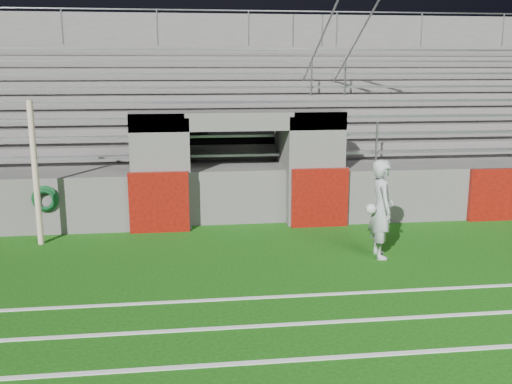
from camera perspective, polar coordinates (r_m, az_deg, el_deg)
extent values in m
plane|color=#134C0C|center=(10.11, 0.15, -8.33)|extent=(90.00, 90.00, 0.00)
cylinder|color=beige|center=(12.30, -21.20, 1.70)|extent=(0.12, 0.12, 2.94)
cube|color=white|center=(7.41, 3.23, -16.46)|extent=(28.00, 0.09, 0.01)
cube|color=white|center=(8.28, 1.96, -13.16)|extent=(28.00, 0.09, 0.01)
cube|color=white|center=(9.18, 0.96, -10.49)|extent=(28.00, 0.09, 0.01)
cube|color=#565452|center=(13.09, -9.67, 2.21)|extent=(1.20, 1.00, 2.60)
cube|color=#565452|center=(13.42, 5.89, 2.57)|extent=(1.20, 1.00, 2.60)
cube|color=black|center=(14.81, -2.41, 3.36)|extent=(2.60, 0.20, 2.50)
cube|color=#565452|center=(13.67, -6.84, 2.52)|extent=(0.10, 2.20, 2.50)
cube|color=#565452|center=(13.88, 2.71, 2.74)|extent=(0.10, 2.20, 2.50)
cube|color=#565452|center=(12.98, -1.83, 7.20)|extent=(4.80, 1.00, 0.40)
cube|color=#565452|center=(16.94, -3.02, 4.16)|extent=(26.00, 8.00, 0.20)
cube|color=#565452|center=(17.04, -3.00, 2.08)|extent=(26.00, 8.00, 1.05)
cube|color=#5F0D08|center=(12.67, -9.67, -1.01)|extent=(1.30, 0.15, 1.35)
cube|color=#5F0D08|center=(13.01, 6.38, -0.56)|extent=(1.30, 0.15, 1.35)
cube|color=#909398|center=(14.01, -2.15, 3.75)|extent=(23.00, 0.28, 0.06)
cube|color=#565452|center=(14.85, -2.44, 4.13)|extent=(24.00, 0.75, 0.38)
cube|color=#909398|center=(14.70, -2.43, 5.65)|extent=(23.00, 0.28, 0.06)
cube|color=#565452|center=(15.57, -2.68, 5.21)|extent=(24.00, 0.75, 0.76)
cube|color=#909398|center=(15.41, -2.67, 7.38)|extent=(23.00, 0.28, 0.06)
cube|color=#565452|center=(16.29, -2.90, 6.20)|extent=(24.00, 0.75, 1.14)
cube|color=#909398|center=(16.12, -2.90, 8.96)|extent=(23.00, 0.28, 0.06)
cube|color=#565452|center=(17.01, -3.10, 7.11)|extent=(24.00, 0.75, 1.52)
cube|color=#909398|center=(16.85, -3.11, 10.40)|extent=(23.00, 0.28, 0.06)
cube|color=#565452|center=(17.74, -3.28, 7.94)|extent=(24.00, 0.75, 1.90)
cube|color=#909398|center=(17.59, -3.31, 11.72)|extent=(23.00, 0.28, 0.06)
cube|color=#565452|center=(18.48, -3.45, 8.71)|extent=(24.00, 0.75, 2.28)
cube|color=#909398|center=(18.34, -3.49, 12.93)|extent=(23.00, 0.28, 0.06)
cube|color=#565452|center=(19.21, -3.61, 9.42)|extent=(24.00, 0.75, 2.66)
cube|color=#909398|center=(19.09, -3.65, 14.05)|extent=(23.00, 0.28, 0.06)
cube|color=#565452|center=(19.88, -3.74, 9.70)|extent=(26.00, 0.60, 5.29)
cylinder|color=#A5A8AD|center=(14.14, 8.12, 4.86)|extent=(0.05, 0.05, 1.00)
cylinder|color=#A5A8AD|center=(16.94, 5.58, 11.32)|extent=(0.05, 0.05, 1.00)
cylinder|color=#A5A8AD|center=(19.91, 3.72, 15.88)|extent=(0.05, 0.05, 1.00)
cylinder|color=#A5A8AD|center=(16.93, 5.62, 13.01)|extent=(0.05, 6.02, 3.08)
cylinder|color=#A5A8AD|center=(14.44, 11.96, 4.87)|extent=(0.05, 0.05, 1.00)
cylinder|color=#A5A8AD|center=(17.18, 8.90, 11.24)|extent=(0.05, 0.05, 1.00)
cylinder|color=#A5A8AD|center=(20.12, 6.62, 15.79)|extent=(0.05, 0.05, 1.00)
cylinder|color=#A5A8AD|center=(17.18, 8.96, 12.91)|extent=(0.05, 6.02, 3.08)
cylinder|color=#A5A8AD|center=(19.93, -18.83, 15.41)|extent=(0.05, 0.05, 1.10)
cylinder|color=#A5A8AD|center=(19.58, -9.86, 15.94)|extent=(0.05, 0.05, 1.10)
cylinder|color=#A5A8AD|center=(19.69, -0.75, 16.09)|extent=(0.05, 0.05, 1.10)
cylinder|color=#A5A8AD|center=(20.24, 8.06, 15.88)|extent=(0.05, 0.05, 1.10)
cylinder|color=#A5A8AD|center=(21.21, 16.20, 15.36)|extent=(0.05, 0.05, 1.10)
cylinder|color=#A5A8AD|center=(22.55, 23.46, 14.64)|extent=(0.05, 0.05, 1.10)
cylinder|color=#A5A8AD|center=(19.64, -3.80, 17.69)|extent=(24.00, 0.05, 0.05)
imported|color=#A7ADB1|center=(11.06, 12.43, -1.66)|extent=(0.49, 0.71, 1.89)
sphere|color=silver|center=(10.85, 11.40, -1.67)|extent=(0.20, 0.20, 0.20)
torus|color=#0E461E|center=(12.98, -20.33, -0.64)|extent=(0.57, 0.11, 0.57)
torus|color=#0B3A1B|center=(12.93, -20.37, -0.74)|extent=(0.48, 0.09, 0.48)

